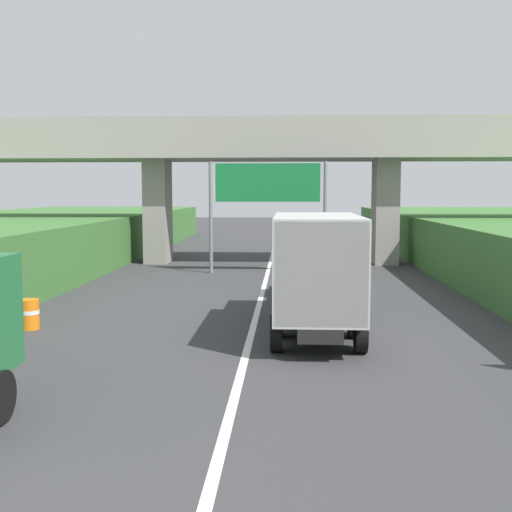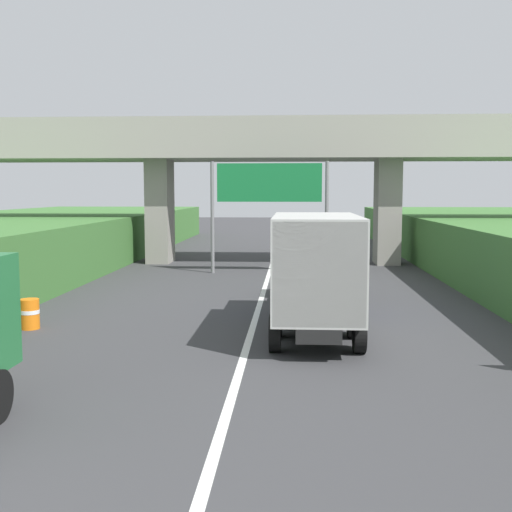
# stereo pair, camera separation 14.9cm
# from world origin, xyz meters

# --- Properties ---
(lane_centre_stripe) EXTENTS (0.20, 95.87, 0.01)m
(lane_centre_stripe) POSITION_xyz_m (0.00, 27.94, 0.00)
(lane_centre_stripe) COLOR white
(lane_centre_stripe) RESTS_ON ground
(overpass_bridge) EXTENTS (40.00, 4.80, 8.09)m
(overpass_bridge) POSITION_xyz_m (0.00, 34.92, 6.14)
(overpass_bridge) COLOR #9E998E
(overpass_bridge) RESTS_ON ground
(overhead_highway_sign) EXTENTS (5.88, 0.18, 5.59)m
(overhead_highway_sign) POSITION_xyz_m (0.00, 30.26, 4.15)
(overhead_highway_sign) COLOR slate
(overhead_highway_sign) RESTS_ON ground
(truck_blue) EXTENTS (2.44, 7.30, 3.44)m
(truck_blue) POSITION_xyz_m (1.83, 16.95, 1.93)
(truck_blue) COLOR black
(truck_blue) RESTS_ON ground
(car_silver) EXTENTS (1.86, 4.10, 1.72)m
(car_silver) POSITION_xyz_m (5.18, 50.08, 0.86)
(car_silver) COLOR #B2B5B7
(car_silver) RESTS_ON ground
(car_black) EXTENTS (1.86, 4.10, 1.72)m
(car_black) POSITION_xyz_m (1.83, 23.34, 0.86)
(car_black) COLOR black
(car_black) RESTS_ON ground
(construction_barrel_3) EXTENTS (0.57, 0.57, 0.90)m
(construction_barrel_3) POSITION_xyz_m (-6.63, 16.94, 0.46)
(construction_barrel_3) COLOR orange
(construction_barrel_3) RESTS_ON ground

